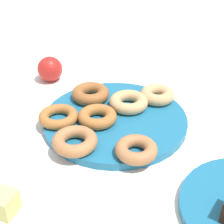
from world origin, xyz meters
name	(u,v)px	position (x,y,z in m)	size (l,w,h in m)	color
ground_plane	(115,122)	(0.00, 0.00, 0.00)	(2.40, 2.40, 0.00)	white
donut_plate	(115,119)	(0.00, 0.00, 0.01)	(0.32, 0.32, 0.02)	#1E6B93
donut_0	(91,94)	(0.08, -0.06, 0.03)	(0.09, 0.09, 0.03)	#995B2D
donut_1	(58,116)	(0.12, 0.05, 0.03)	(0.09, 0.09, 0.02)	#AD6B33
donut_2	(129,102)	(-0.02, -0.05, 0.03)	(0.09, 0.09, 0.03)	tan
donut_3	(157,95)	(-0.08, -0.09, 0.03)	(0.08, 0.08, 0.03)	tan
donut_4	(136,149)	(-0.07, 0.12, 0.03)	(0.08, 0.08, 0.03)	#B27547
donut_5	(75,141)	(0.05, 0.12, 0.03)	(0.09, 0.09, 0.03)	#B27547
donut_6	(97,117)	(0.03, 0.03, 0.03)	(0.09, 0.09, 0.03)	#AD6B33
melon_chunk_left	(3,203)	(0.09, 0.32, 0.06)	(0.04, 0.04, 0.04)	#DBD67A
apple	(50,69)	(0.22, -0.16, 0.03)	(0.07, 0.07, 0.07)	red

